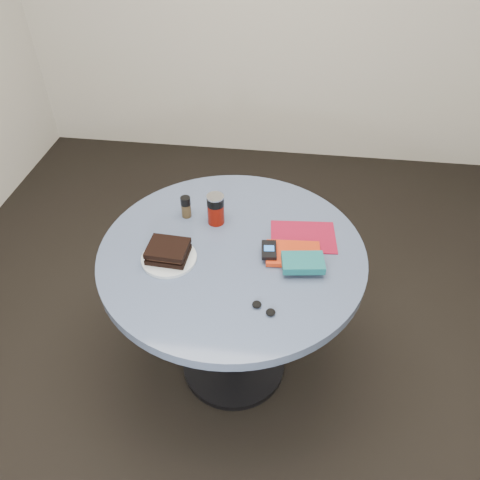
# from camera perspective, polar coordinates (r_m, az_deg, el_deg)

# --- Properties ---
(ground) EXTENTS (4.00, 4.00, 0.00)m
(ground) POSITION_cam_1_polar(r_m,az_deg,el_deg) (2.32, -0.76, -14.94)
(ground) COLOR black
(ground) RESTS_ON ground
(table) EXTENTS (1.00, 1.00, 0.75)m
(table) POSITION_cam_1_polar(r_m,az_deg,el_deg) (1.86, -0.92, -4.86)
(table) COLOR black
(table) RESTS_ON ground
(plate) EXTENTS (0.24, 0.24, 0.01)m
(plate) POSITION_cam_1_polar(r_m,az_deg,el_deg) (1.72, -8.64, -2.20)
(plate) COLOR silver
(plate) RESTS_ON table
(sandwich) EXTENTS (0.15, 0.13, 0.05)m
(sandwich) POSITION_cam_1_polar(r_m,az_deg,el_deg) (1.70, -8.76, -1.36)
(sandwich) COLOR black
(sandwich) RESTS_ON plate
(soda_can) EXTENTS (0.08, 0.08, 0.13)m
(soda_can) POSITION_cam_1_polar(r_m,az_deg,el_deg) (1.83, -2.98, 3.77)
(soda_can) COLOR #701005
(soda_can) RESTS_ON table
(pepper_grinder) EXTENTS (0.04, 0.04, 0.09)m
(pepper_grinder) POSITION_cam_1_polar(r_m,az_deg,el_deg) (1.88, -6.61, 4.05)
(pepper_grinder) COLOR #3E301A
(pepper_grinder) RESTS_ON table
(magazine) EXTENTS (0.26, 0.21, 0.00)m
(magazine) POSITION_cam_1_polar(r_m,az_deg,el_deg) (1.81, 7.71, 0.39)
(magazine) COLOR maroon
(magazine) RESTS_ON table
(red_book) EXTENTS (0.21, 0.14, 0.02)m
(red_book) POSITION_cam_1_polar(r_m,az_deg,el_deg) (1.72, 6.50, -1.68)
(red_book) COLOR #AD290D
(red_book) RESTS_ON magazine
(novel) EXTENTS (0.16, 0.11, 0.03)m
(novel) POSITION_cam_1_polar(r_m,az_deg,el_deg) (1.66, 7.68, -2.75)
(novel) COLOR #125459
(novel) RESTS_ON red_book
(mp3_player) EXTENTS (0.06, 0.10, 0.02)m
(mp3_player) POSITION_cam_1_polar(r_m,az_deg,el_deg) (1.71, 3.56, -1.22)
(mp3_player) COLOR black
(mp3_player) RESTS_ON red_book
(headphones) EXTENTS (0.09, 0.07, 0.02)m
(headphones) POSITION_cam_1_polar(r_m,az_deg,el_deg) (1.54, 2.90, -8.32)
(headphones) COLOR black
(headphones) RESTS_ON table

